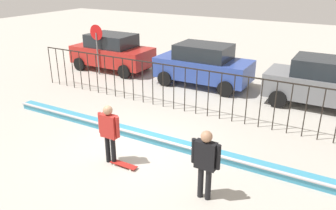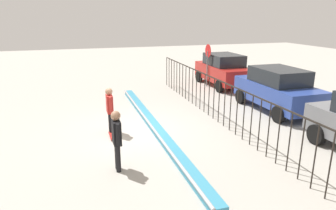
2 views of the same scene
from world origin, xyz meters
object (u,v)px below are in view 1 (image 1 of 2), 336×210
object	(u,v)px
skateboard	(124,165)
parked_car_red	(112,52)
camera_operator	(206,159)
parked_car_gray	(325,83)
stop_sign	(97,43)
skateboarder	(109,129)
parked_car_blue	(203,65)

from	to	relation	value
skateboard	parked_car_red	xyz separation A→B (m)	(-6.26, 7.50, 0.91)
camera_operator	parked_car_red	distance (m)	11.58
skateboard	parked_car_gray	world-z (taller)	parked_car_gray
stop_sign	skateboarder	bearing A→B (deg)	-47.50
skateboarder	parked_car_blue	world-z (taller)	parked_car_blue
skateboard	stop_sign	xyz separation A→B (m)	(-6.37, 6.49, 1.56)
skateboard	parked_car_blue	size ratio (longest dim) A/B	0.19
skateboard	stop_sign	distance (m)	9.22
skateboarder	parked_car_red	size ratio (longest dim) A/B	0.39
parked_car_blue	parked_car_gray	distance (m)	5.11
skateboarder	parked_car_gray	xyz separation A→B (m)	(4.50, 7.34, -0.04)
parked_car_blue	parked_car_gray	world-z (taller)	same
parked_car_red	parked_car_blue	bearing A→B (deg)	0.35
parked_car_blue	camera_operator	bearing A→B (deg)	-68.31
camera_operator	parked_car_blue	distance (m)	8.39
skateboard	parked_car_red	bearing A→B (deg)	108.84
camera_operator	parked_car_red	world-z (taller)	parked_car_red
stop_sign	parked_car_gray	bearing A→B (deg)	4.69
parked_car_blue	stop_sign	size ratio (longest dim) A/B	1.72
skateboarder	stop_sign	world-z (taller)	stop_sign
skateboarder	parked_car_blue	distance (m)	7.50
parked_car_gray	parked_car_red	bearing A→B (deg)	175.49
parked_car_red	parked_car_gray	world-z (taller)	same
parked_car_red	stop_sign	world-z (taller)	stop_sign
skateboarder	stop_sign	xyz separation A→B (m)	(-5.94, 6.48, 0.60)
skateboarder	parked_car_blue	size ratio (longest dim) A/B	0.39
skateboard	camera_operator	world-z (taller)	camera_operator
skateboarder	parked_car_red	bearing A→B (deg)	110.75
parked_car_blue	stop_sign	distance (m)	5.46
parked_car_blue	stop_sign	bearing A→B (deg)	-172.14
skateboard	camera_operator	distance (m)	2.62
skateboard	skateboarder	bearing A→B (deg)	158.11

